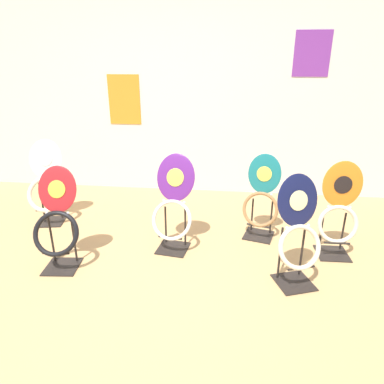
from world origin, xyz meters
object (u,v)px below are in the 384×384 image
(toilet_seat_display_teal_sax, at_px, (261,200))
(toilet_seat_display_white_plain, at_px, (46,186))
(toilet_seat_display_crimson_swirl, at_px, (57,223))
(toilet_seat_display_navy_moon, at_px, (298,233))
(toilet_seat_display_purple_note, at_px, (174,204))
(toilet_seat_display_orange_sun, at_px, (339,213))

(toilet_seat_display_teal_sax, distance_m, toilet_seat_display_white_plain, 2.28)
(toilet_seat_display_crimson_swirl, relative_size, toilet_seat_display_white_plain, 0.97)
(toilet_seat_display_crimson_swirl, height_order, toilet_seat_display_navy_moon, toilet_seat_display_navy_moon)
(toilet_seat_display_purple_note, distance_m, toilet_seat_display_navy_moon, 1.13)
(toilet_seat_display_white_plain, bearing_deg, toilet_seat_display_teal_sax, -1.78)
(toilet_seat_display_teal_sax, bearing_deg, toilet_seat_display_crimson_swirl, -156.57)
(toilet_seat_display_crimson_swirl, distance_m, toilet_seat_display_white_plain, 0.98)
(toilet_seat_display_navy_moon, bearing_deg, toilet_seat_display_white_plain, 161.63)
(toilet_seat_display_orange_sun, relative_size, toilet_seat_display_crimson_swirl, 1.02)
(toilet_seat_display_orange_sun, height_order, toilet_seat_display_navy_moon, toilet_seat_display_navy_moon)
(toilet_seat_display_teal_sax, relative_size, toilet_seat_display_navy_moon, 0.95)
(toilet_seat_display_orange_sun, distance_m, toilet_seat_display_navy_moon, 0.64)
(toilet_seat_display_orange_sun, distance_m, toilet_seat_display_crimson_swirl, 2.44)
(toilet_seat_display_teal_sax, relative_size, toilet_seat_display_crimson_swirl, 0.97)
(toilet_seat_display_crimson_swirl, bearing_deg, toilet_seat_display_purple_note, 25.49)
(toilet_seat_display_orange_sun, distance_m, toilet_seat_display_teal_sax, 0.71)
(toilet_seat_display_crimson_swirl, height_order, toilet_seat_display_purple_note, toilet_seat_display_purple_note)
(toilet_seat_display_teal_sax, distance_m, toilet_seat_display_navy_moon, 0.79)
(toilet_seat_display_orange_sun, relative_size, toilet_seat_display_purple_note, 1.00)
(toilet_seat_display_white_plain, bearing_deg, toilet_seat_display_orange_sun, -6.94)
(toilet_seat_display_orange_sun, distance_m, toilet_seat_display_purple_note, 1.48)
(toilet_seat_display_crimson_swirl, xyz_separation_m, toilet_seat_display_white_plain, (-0.54, 0.82, 0.01))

